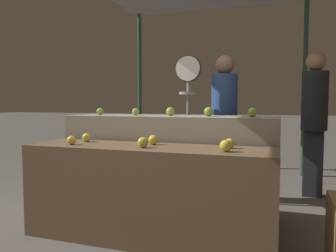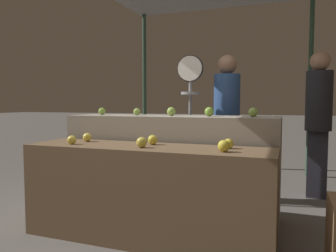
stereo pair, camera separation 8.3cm
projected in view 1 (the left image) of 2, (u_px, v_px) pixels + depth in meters
ground_plane at (148, 239)px, 2.77m from camera, size 60.00×60.00×0.00m
display_counter_front at (148, 193)px, 2.74m from camera, size 2.09×0.55×0.79m
display_counter_back at (170, 166)px, 3.30m from camera, size 2.09×0.55×1.02m
apple_front_0 at (71, 140)px, 2.82m from camera, size 0.08×0.08×0.08m
apple_front_1 at (143, 142)px, 2.61m from camera, size 0.09×0.09×0.09m
apple_front_2 at (226, 146)px, 2.40m from camera, size 0.09×0.09×0.09m
apple_front_3 at (86, 137)px, 3.01m from camera, size 0.08×0.08×0.08m
apple_front_4 at (153, 140)px, 2.80m from camera, size 0.08×0.08×0.08m
apple_front_5 at (230, 143)px, 2.58m from camera, size 0.08×0.08×0.08m
apple_back_0 at (100, 111)px, 3.51m from camera, size 0.08×0.08×0.08m
apple_back_1 at (136, 112)px, 3.39m from camera, size 0.07×0.07×0.07m
apple_back_2 at (170, 111)px, 3.26m from camera, size 0.09×0.09×0.09m
apple_back_3 at (209, 112)px, 3.13m from camera, size 0.09×0.09×0.09m
apple_back_4 at (252, 112)px, 3.00m from camera, size 0.09×0.09×0.09m
produce_scale at (188, 95)px, 3.75m from camera, size 0.30×0.20×1.69m
person_vendor_at_scale at (224, 115)px, 3.88m from camera, size 0.41×0.41×1.71m
person_customer_left at (314, 112)px, 3.96m from camera, size 0.32×0.32×1.76m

